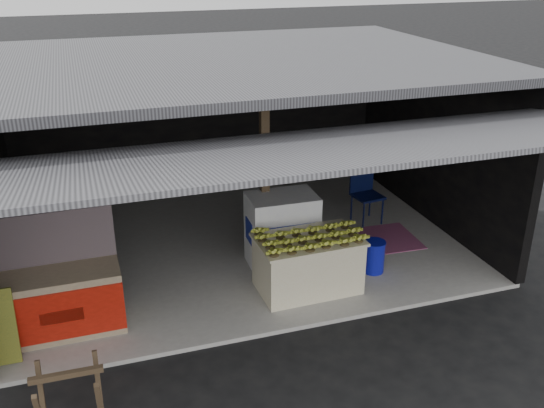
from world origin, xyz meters
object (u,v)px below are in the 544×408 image
object	(u,v)px
neighbor_stall	(61,298)
plastic_chair	(365,189)
sawhorse	(69,393)
water_barrel	(374,257)
banana_table	(308,264)
white_crate	(282,230)

from	to	relation	value
neighbor_stall	plastic_chair	size ratio (longest dim) A/B	1.54
sawhorse	water_barrel	bearing A→B (deg)	24.28
neighbor_stall	plastic_chair	bearing A→B (deg)	19.58
plastic_chair	water_barrel	bearing A→B (deg)	-118.71
neighbor_stall	banana_table	bearing A→B (deg)	-0.79
banana_table	water_barrel	bearing A→B (deg)	6.39
white_crate	neighbor_stall	xyz separation A→B (m)	(-3.13, -0.78, -0.10)
banana_table	sawhorse	bearing A→B (deg)	-153.62
white_crate	sawhorse	bearing A→B (deg)	-139.88
water_barrel	plastic_chair	size ratio (longest dim) A/B	0.47
neighbor_stall	sawhorse	size ratio (longest dim) A/B	2.13
white_crate	neighbor_stall	distance (m)	3.23
white_crate	banana_table	bearing A→B (deg)	-81.41
banana_table	plastic_chair	size ratio (longest dim) A/B	1.48
banana_table	plastic_chair	xyz separation A→B (m)	(1.76, 1.84, 0.18)
neighbor_stall	plastic_chair	xyz separation A→B (m)	(4.99, 1.83, 0.12)
banana_table	neighbor_stall	bearing A→B (deg)	178.30
plastic_chair	white_crate	bearing A→B (deg)	-158.06
neighbor_stall	water_barrel	size ratio (longest dim) A/B	3.30
sawhorse	plastic_chair	size ratio (longest dim) A/B	0.72
banana_table	water_barrel	size ratio (longest dim) A/B	3.17
neighbor_stall	sawhorse	distance (m)	1.69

